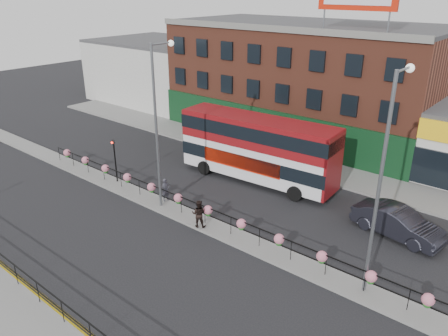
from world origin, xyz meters
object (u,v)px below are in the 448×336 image
Objects in this scene: double_decker_bus at (258,143)px; car at (397,223)px; pedestrian_a at (166,190)px; lamp_column_west at (159,114)px; pedestrian_b at (199,214)px; lamp_column_east at (384,168)px.

double_decker_bus is 10.97m from car.
pedestrian_a is at bearing 122.04° from car.
lamp_column_west is (-2.33, -7.18, 3.30)m from double_decker_bus.
double_decker_bus is 7.01× the size of pedestrian_b.
lamp_column_west is 1.00× the size of lamp_column_east.
double_decker_bus is 1.17× the size of lamp_column_west.
pedestrian_b reaches higher than pedestrian_a.
double_decker_bus is at bearing -110.09° from pedestrian_b.
car is 3.48× the size of pedestrian_a.
pedestrian_a is 5.34m from lamp_column_west.
car is 15.34m from lamp_column_west.
lamp_column_west is (0.24, -0.43, 5.32)m from pedestrian_a.
lamp_column_east is (13.93, -0.16, 5.34)m from pedestrian_a.
double_decker_bus reaches higher than pedestrian_a.
lamp_column_west is at bearing -107.99° from double_decker_bus.
pedestrian_a is 0.15× the size of lamp_column_east.
pedestrian_a is 0.15× the size of lamp_column_west.
lamp_column_west reaches higher than double_decker_bus.
lamp_column_east is (11.35, -6.90, 3.32)m from double_decker_bus.
pedestrian_a is 4.13m from pedestrian_b.
double_decker_bus is 8.20m from pedestrian_b.
lamp_column_east reaches higher than pedestrian_a.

